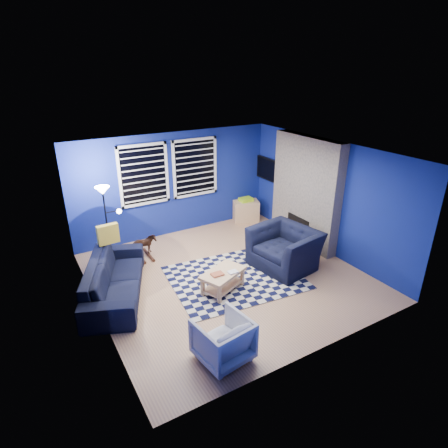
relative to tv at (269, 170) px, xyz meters
name	(u,v)px	position (x,y,z in m)	size (l,w,h in m)	color
floor	(227,276)	(-2.45, -2.00, -1.40)	(5.00, 5.00, 0.00)	tan
ceiling	(228,153)	(-2.45, -2.00, 1.10)	(5.00, 5.00, 0.00)	white
wall_back	(174,184)	(-2.45, 0.50, -0.15)	(5.00, 5.00, 0.00)	navy
wall_left	(91,250)	(-4.95, -2.00, -0.15)	(5.00, 5.00, 0.00)	navy
wall_right	(325,197)	(0.05, -2.00, -0.15)	(5.00, 5.00, 0.00)	navy
fireplace	(305,194)	(-0.09, -1.50, -0.20)	(0.65, 2.00, 2.50)	gray
window_left	(144,175)	(-3.20, 0.46, 0.20)	(1.17, 0.06, 1.42)	black
window_right	(195,168)	(-1.90, 0.46, 0.20)	(1.17, 0.06, 1.42)	black
tv	(269,170)	(0.00, 0.00, 0.00)	(0.07, 1.00, 0.58)	black
rug	(235,277)	(-2.35, -2.13, -1.39)	(2.50, 2.00, 0.02)	black
sofa	(115,279)	(-4.55, -1.51, -1.06)	(0.90, 2.30, 0.67)	black
armchair_big	(285,248)	(-1.21, -2.25, -0.99)	(1.11, 1.27, 0.83)	black
armchair_bent	(223,339)	(-3.66, -3.92, -1.07)	(0.71, 0.73, 0.67)	gray
rocking_horse	(144,245)	(-3.62, -0.40, -1.10)	(0.54, 0.25, 0.46)	#4A2818
coffee_table	(223,277)	(-2.78, -2.41, -1.10)	(0.98, 0.79, 0.43)	#DBAD7B
cabinet	(246,210)	(-0.53, 0.25, -1.11)	(0.77, 0.65, 0.64)	#DBAD7B
floor_lamp	(105,201)	(-4.28, -0.24, -0.01)	(0.46, 0.28, 1.69)	black
throw_pillow	(108,234)	(-4.40, -0.71, -0.53)	(0.41, 0.12, 0.39)	yellow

